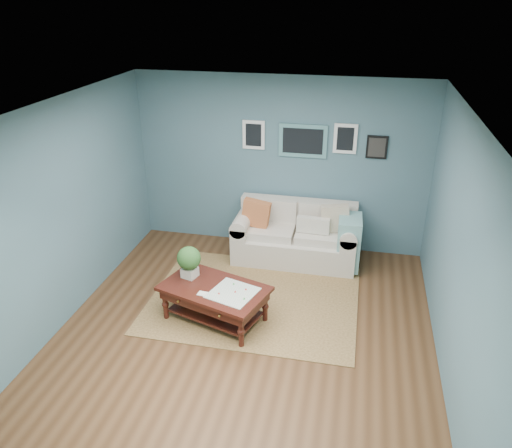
# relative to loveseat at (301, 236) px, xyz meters

# --- Properties ---
(room_shell) EXTENTS (5.00, 5.02, 2.70)m
(room_shell) POSITION_rel_loveseat_xyz_m (-0.41, -1.97, 0.96)
(room_shell) COLOR brown
(room_shell) RESTS_ON ground
(area_rug) EXTENTS (2.75, 2.20, 0.01)m
(area_rug) POSITION_rel_loveseat_xyz_m (-0.46, -1.24, -0.39)
(area_rug) COLOR brown
(area_rug) RESTS_ON ground
(loveseat) EXTENTS (1.89, 0.86, 0.97)m
(loveseat) POSITION_rel_loveseat_xyz_m (0.00, 0.00, 0.00)
(loveseat) COLOR silver
(loveseat) RESTS_ON ground
(coffee_table) EXTENTS (1.45, 1.10, 0.90)m
(coffee_table) POSITION_rel_loveseat_xyz_m (-0.91, -1.76, 0.00)
(coffee_table) COLOR #340F0F
(coffee_table) RESTS_ON ground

